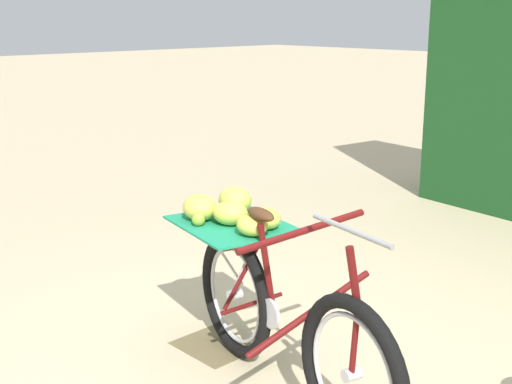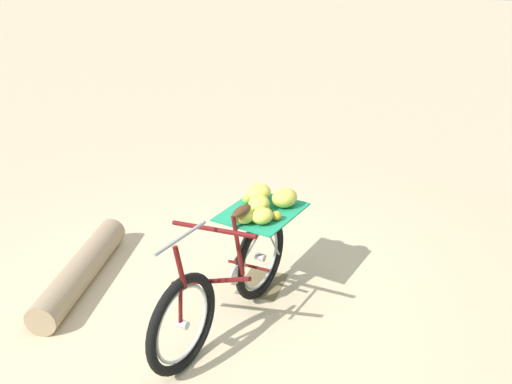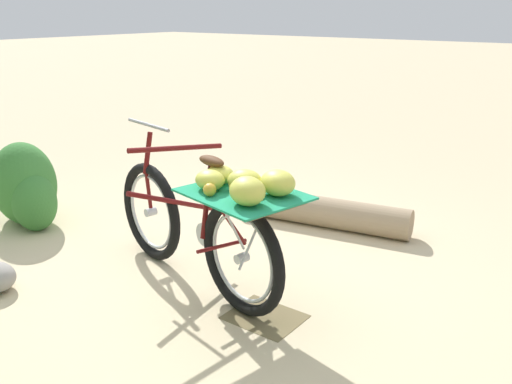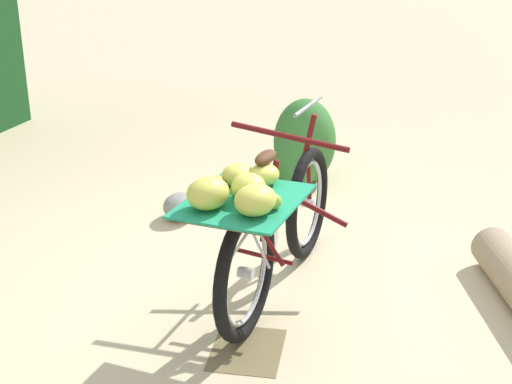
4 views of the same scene
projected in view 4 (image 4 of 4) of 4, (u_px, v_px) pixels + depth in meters
The scene contains 5 objects.
ground_plane at pixel (275, 290), 4.22m from camera, with size 60.00×60.00×0.00m, color beige.
bicycle at pixel (271, 222), 3.91m from camera, with size 1.80×0.84×1.03m.
shrub_cluster at pixel (304, 147), 5.86m from camera, with size 0.76×0.52×0.72m.
path_stone at pixel (181, 206), 5.22m from camera, with size 0.31×0.26×0.19m, color gray.
leaf_litter_patch at pixel (247, 349), 3.62m from camera, with size 0.44×0.36×0.01m, color olive.
Camera 4 is at (-3.70, -0.50, 2.05)m, focal length 49.30 mm.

